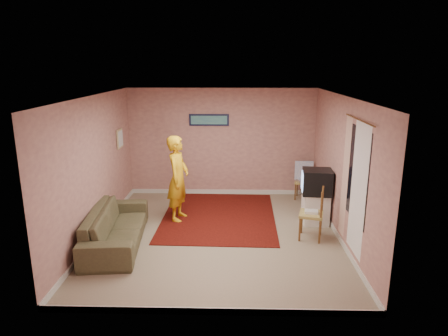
{
  "coord_description": "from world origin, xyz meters",
  "views": [
    {
      "loc": [
        0.29,
        -7.0,
        3.14
      ],
      "look_at": [
        0.1,
        0.6,
        1.16
      ],
      "focal_mm": 32.0,
      "sensor_mm": 36.0,
      "label": 1
    }
  ],
  "objects_px": {
    "tv_cabinet": "(315,208)",
    "person": "(178,178)",
    "crt_tv": "(317,182)",
    "sofa": "(116,227)",
    "chair_a": "(304,178)",
    "chair_b": "(312,208)"
  },
  "relations": [
    {
      "from": "chair_b",
      "to": "person",
      "type": "bearing_deg",
      "value": -94.5
    },
    {
      "from": "chair_b",
      "to": "tv_cabinet",
      "type": "bearing_deg",
      "value": 177.13
    },
    {
      "from": "chair_a",
      "to": "person",
      "type": "relative_size",
      "value": 0.27
    },
    {
      "from": "person",
      "to": "chair_b",
      "type": "bearing_deg",
      "value": -98.37
    },
    {
      "from": "tv_cabinet",
      "to": "chair_a",
      "type": "relative_size",
      "value": 1.32
    },
    {
      "from": "crt_tv",
      "to": "person",
      "type": "height_order",
      "value": "person"
    },
    {
      "from": "crt_tv",
      "to": "sofa",
      "type": "distance_m",
      "value": 3.93
    },
    {
      "from": "crt_tv",
      "to": "chair_b",
      "type": "distance_m",
      "value": 0.81
    },
    {
      "from": "crt_tv",
      "to": "person",
      "type": "bearing_deg",
      "value": -177.1
    },
    {
      "from": "crt_tv",
      "to": "chair_b",
      "type": "relative_size",
      "value": 1.18
    },
    {
      "from": "crt_tv",
      "to": "chair_b",
      "type": "xyz_separation_m",
      "value": [
        -0.22,
        -0.73,
        -0.28
      ]
    },
    {
      "from": "crt_tv",
      "to": "person",
      "type": "xyz_separation_m",
      "value": [
        -2.78,
        0.16,
        0.0
      ]
    },
    {
      "from": "tv_cabinet",
      "to": "person",
      "type": "height_order",
      "value": "person"
    },
    {
      "from": "sofa",
      "to": "chair_b",
      "type": "bearing_deg",
      "value": -90.39
    },
    {
      "from": "chair_b",
      "to": "sofa",
      "type": "distance_m",
      "value": 3.55
    },
    {
      "from": "chair_a",
      "to": "crt_tv",
      "type": "bearing_deg",
      "value": -73.78
    },
    {
      "from": "chair_a",
      "to": "sofa",
      "type": "bearing_deg",
      "value": -128.58
    },
    {
      "from": "tv_cabinet",
      "to": "chair_b",
      "type": "distance_m",
      "value": 0.81
    },
    {
      "from": "chair_a",
      "to": "sofa",
      "type": "distance_m",
      "value": 4.57
    },
    {
      "from": "tv_cabinet",
      "to": "chair_b",
      "type": "xyz_separation_m",
      "value": [
        -0.23,
        -0.73,
        0.28
      ]
    },
    {
      "from": "tv_cabinet",
      "to": "sofa",
      "type": "bearing_deg",
      "value": -164.32
    },
    {
      "from": "chair_b",
      "to": "sofa",
      "type": "bearing_deg",
      "value": -70.15
    }
  ]
}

